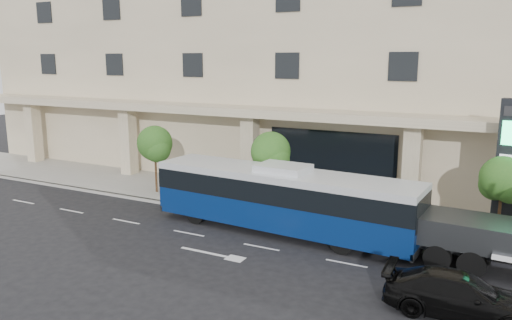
# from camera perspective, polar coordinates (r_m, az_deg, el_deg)

# --- Properties ---
(ground) EXTENTS (120.00, 120.00, 0.00)m
(ground) POSITION_cam_1_polar(r_m,az_deg,el_deg) (24.32, 2.22, -8.78)
(ground) COLOR black
(ground) RESTS_ON ground
(sidewalk) EXTENTS (120.00, 6.00, 0.15)m
(sidewalk) POSITION_cam_1_polar(r_m,az_deg,el_deg) (28.67, 6.49, -5.51)
(sidewalk) COLOR gray
(sidewalk) RESTS_ON ground
(curb) EXTENTS (120.00, 0.30, 0.15)m
(curb) POSITION_cam_1_polar(r_m,az_deg,el_deg) (26.02, 4.11, -7.25)
(curb) COLOR gray
(curb) RESTS_ON ground
(convention_center) EXTENTS (60.00, 17.60, 20.00)m
(convention_center) POSITION_cam_1_polar(r_m,az_deg,el_deg) (37.39, 12.73, 13.61)
(convention_center) COLOR tan
(convention_center) RESTS_ON ground
(tree_left) EXTENTS (2.27, 2.20, 4.22)m
(tree_left) POSITION_cam_1_polar(r_m,az_deg,el_deg) (31.65, -11.46, 1.61)
(tree_left) COLOR #422B19
(tree_left) RESTS_ON sidewalk
(tree_mid) EXTENTS (2.28, 2.20, 4.38)m
(tree_mid) POSITION_cam_1_polar(r_m,az_deg,el_deg) (27.39, 1.73, 0.63)
(tree_mid) COLOR #422B19
(tree_mid) RESTS_ON sidewalk
(tree_right) EXTENTS (2.10, 2.00, 4.04)m
(tree_right) POSITION_cam_1_polar(r_m,az_deg,el_deg) (24.86, 26.39, -2.24)
(tree_right) COLOR #422B19
(tree_right) RESTS_ON sidewalk
(city_bus) EXTENTS (13.60, 3.70, 3.41)m
(city_bus) POSITION_cam_1_polar(r_m,az_deg,el_deg) (24.51, 3.05, -4.36)
(city_bus) COLOR black
(city_bus) RESTS_ON ground
(black_sedan) EXTENTS (5.04, 2.22, 1.44)m
(black_sedan) POSITION_cam_1_polar(r_m,az_deg,el_deg) (18.48, 22.28, -14.07)
(black_sedan) COLOR black
(black_sedan) RESTS_ON ground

